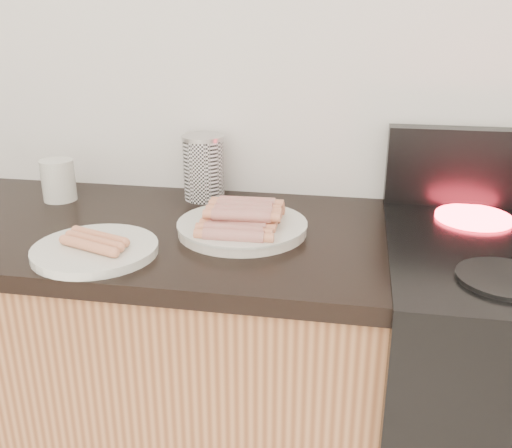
% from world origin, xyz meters
% --- Properties ---
extents(wall_back, '(4.00, 0.04, 2.60)m').
position_xyz_m(wall_back, '(0.00, 2.00, 1.30)').
color(wall_back, silver).
rests_on(wall_back, ground).
extents(burner_near_left, '(0.18, 0.18, 0.01)m').
position_xyz_m(burner_near_left, '(0.61, 1.51, 0.92)').
color(burner_near_left, black).
rests_on(burner_near_left, stove).
extents(burner_far_left, '(0.18, 0.18, 0.01)m').
position_xyz_m(burner_far_left, '(0.61, 1.84, 0.92)').
color(burner_far_left, '#FF1E2D').
rests_on(burner_far_left, stove).
extents(main_plate, '(0.35, 0.35, 0.02)m').
position_xyz_m(main_plate, '(0.07, 1.69, 0.91)').
color(main_plate, white).
rests_on(main_plate, counter_slab).
extents(side_plate, '(0.31, 0.31, 0.02)m').
position_xyz_m(side_plate, '(-0.21, 1.51, 0.91)').
color(side_plate, white).
rests_on(side_plate, counter_slab).
extents(hotdog_pile, '(0.13, 0.25, 0.05)m').
position_xyz_m(hotdog_pile, '(0.07, 1.69, 0.94)').
color(hotdog_pile, maroon).
rests_on(hotdog_pile, main_plate).
extents(plain_sausages, '(0.14, 0.12, 0.02)m').
position_xyz_m(plain_sausages, '(-0.21, 1.51, 0.93)').
color(plain_sausages, '#B25F35').
rests_on(plain_sausages, side_plate).
extents(canister, '(0.11, 0.11, 0.17)m').
position_xyz_m(canister, '(-0.08, 1.92, 0.99)').
color(canister, white).
rests_on(canister, counter_slab).
extents(mug, '(0.10, 0.10, 0.11)m').
position_xyz_m(mug, '(-0.47, 1.84, 0.96)').
color(mug, silver).
rests_on(mug, counter_slab).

